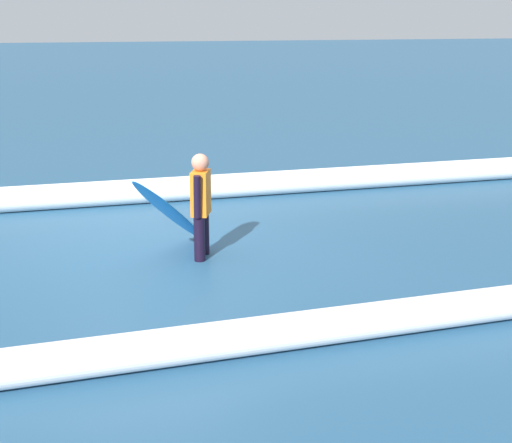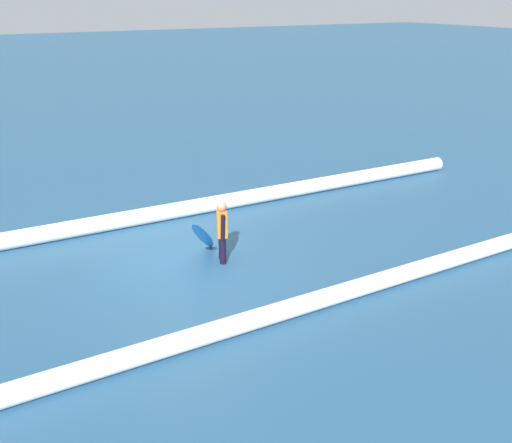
# 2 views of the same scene
# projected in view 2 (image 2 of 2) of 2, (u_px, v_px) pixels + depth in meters

# --- Properties ---
(ground_plane) EXTENTS (161.31, 161.31, 0.00)m
(ground_plane) POSITION_uv_depth(u_px,v_px,m) (184.00, 259.00, 13.66)
(ground_plane) COLOR navy
(surfer) EXTENTS (0.31, 0.55, 1.34)m
(surfer) POSITION_uv_depth(u_px,v_px,m) (222.00, 228.00, 13.31)
(surfer) COLOR black
(surfer) RESTS_ON ground_plane
(surfboard) EXTENTS (1.26, 1.58, 1.20)m
(surfboard) POSITION_uv_depth(u_px,v_px,m) (203.00, 236.00, 13.32)
(surfboard) COLOR #268CE5
(surfboard) RESTS_ON ground_plane
(wave_crest_foreground) EXTENTS (20.13, 0.59, 0.40)m
(wave_crest_foreground) POSITION_uv_depth(u_px,v_px,m) (141.00, 217.00, 15.60)
(wave_crest_foreground) COLOR white
(wave_crest_foreground) RESTS_ON ground_plane
(wave_crest_midground) EXTENTS (21.83, 1.16, 0.34)m
(wave_crest_midground) POSITION_uv_depth(u_px,v_px,m) (345.00, 292.00, 11.77)
(wave_crest_midground) COLOR white
(wave_crest_midground) RESTS_ON ground_plane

